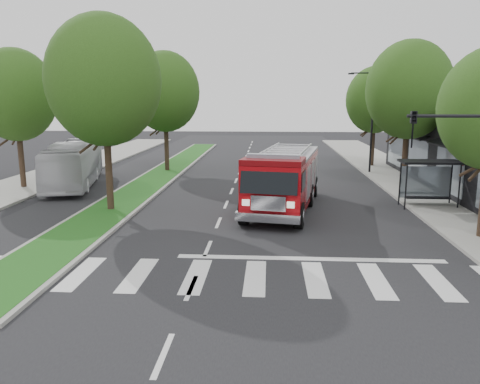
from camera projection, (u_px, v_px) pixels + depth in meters
The scene contains 13 objects.
ground at pixel (208, 249), 18.77m from camera, with size 140.00×140.00×0.00m, color black.
sidewalk_right at pixel (438, 199), 27.77m from camera, with size 5.00×80.00×0.15m, color gray.
sidewalk_left at pixel (0, 193), 29.44m from camera, with size 5.00×80.00×0.15m, color gray.
median at pixel (162, 175), 36.74m from camera, with size 3.00×50.00×0.15m.
bus_shelter at pixel (429, 171), 25.66m from camera, with size 3.20×1.60×2.61m.
tree_right_mid at pixel (409, 90), 30.50m from camera, with size 5.60×5.60×9.72m.
tree_right_far at pixel (375, 100), 40.42m from camera, with size 5.00×5.00×8.73m.
tree_median_near at pixel (104, 81), 23.68m from camera, with size 5.80×5.80×10.16m.
tree_median_far at pixel (165, 92), 37.45m from camera, with size 5.60×5.60×9.72m.
tree_left_mid at pixel (16, 95), 30.18m from camera, with size 5.20×5.20×9.16m.
streetlight_right_far at pixel (370, 118), 36.84m from camera, with size 2.11×0.20×8.00m.
fire_engine at pixel (284, 180), 25.29m from camera, with size 4.58×10.13×3.39m.
city_bus at pixel (74, 164), 32.32m from camera, with size 2.54×10.87×3.03m, color silver.
Camera 1 is at (2.42, -17.85, 5.88)m, focal length 35.00 mm.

